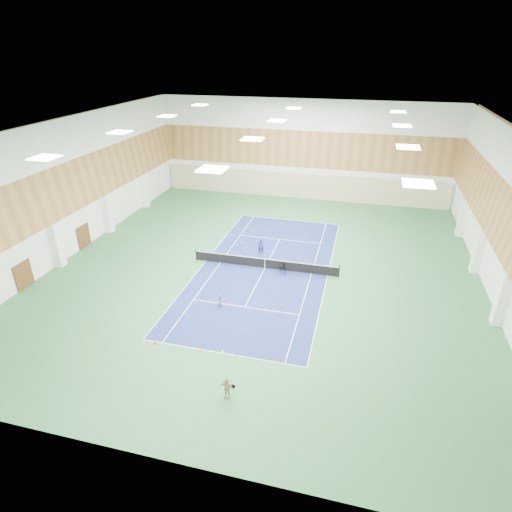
# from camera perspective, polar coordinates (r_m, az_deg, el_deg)

# --- Properties ---
(ground) EXTENTS (40.00, 40.00, 0.00)m
(ground) POSITION_cam_1_polar(r_m,az_deg,el_deg) (37.54, 1.18, -1.64)
(ground) COLOR #2B663A
(ground) RESTS_ON ground
(room_shell) EXTENTS (36.00, 40.00, 12.00)m
(room_shell) POSITION_cam_1_polar(r_m,az_deg,el_deg) (35.13, 1.27, 7.03)
(room_shell) COLOR white
(room_shell) RESTS_ON ground
(wood_cladding) EXTENTS (36.00, 40.00, 8.00)m
(wood_cladding) POSITION_cam_1_polar(r_m,az_deg,el_deg) (34.51, 1.30, 10.17)
(wood_cladding) COLOR #A6703D
(wood_cladding) RESTS_ON room_shell
(ceiling_light_grid) EXTENTS (21.40, 25.40, 0.06)m
(ceiling_light_grid) POSITION_cam_1_polar(r_m,az_deg,el_deg) (33.63, 1.37, 16.59)
(ceiling_light_grid) COLOR white
(ceiling_light_grid) RESTS_ON room_shell
(court_surface) EXTENTS (10.97, 23.77, 0.01)m
(court_surface) POSITION_cam_1_polar(r_m,az_deg,el_deg) (37.54, 1.18, -1.63)
(court_surface) COLOR navy
(court_surface) RESTS_ON ground
(tennis_balls_scatter) EXTENTS (10.57, 22.77, 0.07)m
(tennis_balls_scatter) POSITION_cam_1_polar(r_m,az_deg,el_deg) (37.52, 1.18, -1.58)
(tennis_balls_scatter) COLOR #DFF62A
(tennis_balls_scatter) RESTS_ON ground
(tennis_net) EXTENTS (12.80, 0.10, 1.10)m
(tennis_net) POSITION_cam_1_polar(r_m,az_deg,el_deg) (37.29, 1.19, -0.89)
(tennis_net) COLOR black
(tennis_net) RESTS_ON ground
(back_curtain) EXTENTS (35.40, 0.16, 3.20)m
(back_curtain) POSITION_cam_1_polar(r_m,az_deg,el_deg) (54.96, 6.06, 9.28)
(back_curtain) COLOR #C6B793
(back_curtain) RESTS_ON ground
(door_left_a) EXTENTS (0.08, 1.80, 2.20)m
(door_left_a) POSITION_cam_1_polar(r_m,az_deg,el_deg) (38.88, -28.57, -2.26)
(door_left_a) COLOR #593319
(door_left_a) RESTS_ON ground
(door_left_b) EXTENTS (0.08, 1.80, 2.20)m
(door_left_b) POSITION_cam_1_polar(r_m,az_deg,el_deg) (44.32, -21.98, 2.47)
(door_left_b) COLOR #593319
(door_left_b) RESTS_ON ground
(coach) EXTENTS (0.62, 0.45, 1.57)m
(coach) POSITION_cam_1_polar(r_m,az_deg,el_deg) (39.83, 0.64, 1.36)
(coach) COLOR navy
(coach) RESTS_ON ground
(child_court) EXTENTS (0.64, 0.63, 1.05)m
(child_court) POSITION_cam_1_polar(r_m,az_deg,el_deg) (32.02, -4.76, -6.03)
(child_court) COLOR gray
(child_court) RESTS_ON ground
(child_apron) EXTENTS (0.81, 0.39, 1.34)m
(child_apron) POSITION_cam_1_polar(r_m,az_deg,el_deg) (24.66, -3.92, -17.18)
(child_apron) COLOR tan
(child_apron) RESTS_ON ground
(ball_cart) EXTENTS (0.55, 0.55, 0.87)m
(ball_cart) POSITION_cam_1_polar(r_m,az_deg,el_deg) (36.51, 3.59, -1.78)
(ball_cart) COLOR black
(ball_cart) RESTS_ON ground
(cone_svc_a) EXTENTS (0.22, 0.22, 0.24)m
(cone_svc_a) POSITION_cam_1_polar(r_m,az_deg,el_deg) (33.21, -6.46, -5.64)
(cone_svc_a) COLOR #FF490D
(cone_svc_a) RESTS_ON ground
(cone_svc_b) EXTENTS (0.19, 0.19, 0.21)m
(cone_svc_b) POSITION_cam_1_polar(r_m,az_deg,el_deg) (32.78, -3.62, -6.01)
(cone_svc_b) COLOR orange
(cone_svc_b) RESTS_ON ground
(cone_svc_c) EXTENTS (0.21, 0.21, 0.23)m
(cone_svc_c) POSITION_cam_1_polar(r_m,az_deg,el_deg) (31.50, 1.45, -7.42)
(cone_svc_c) COLOR orange
(cone_svc_c) RESTS_ON ground
(cone_svc_d) EXTENTS (0.18, 0.18, 0.20)m
(cone_svc_d) POSITION_cam_1_polar(r_m,az_deg,el_deg) (31.80, 4.21, -7.16)
(cone_svc_d) COLOR #F6520C
(cone_svc_d) RESTS_ON ground
(cone_base_a) EXTENTS (0.23, 0.23, 0.25)m
(cone_base_a) POSITION_cam_1_polar(r_m,az_deg,el_deg) (29.33, -13.27, -11.12)
(cone_base_a) COLOR #DA3F0B
(cone_base_a) RESTS_ON ground
(cone_base_b) EXTENTS (0.18, 0.18, 0.20)m
(cone_base_b) POSITION_cam_1_polar(r_m,az_deg,el_deg) (28.40, -7.36, -12.02)
(cone_base_b) COLOR #FF430D
(cone_base_b) RESTS_ON ground
(cone_base_c) EXTENTS (0.17, 0.17, 0.19)m
(cone_base_c) POSITION_cam_1_polar(r_m,az_deg,el_deg) (27.59, -2.60, -13.13)
(cone_base_c) COLOR orange
(cone_base_c) RESTS_ON ground
(cone_base_d) EXTENTS (0.19, 0.19, 0.21)m
(cone_base_d) POSITION_cam_1_polar(r_m,az_deg,el_deg) (27.28, 2.69, -13.65)
(cone_base_d) COLOR orange
(cone_base_d) RESTS_ON ground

